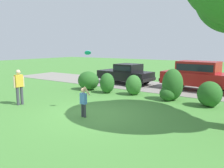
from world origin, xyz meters
The scene contains 12 objects.
ground_plane centered at (0.00, 0.00, 0.00)m, with size 80.00×80.00×0.00m, color #478438.
driveway_strip centered at (0.00, 7.76, 0.01)m, with size 28.00×4.40×0.02m, color gray.
shrub_near_tree centered at (-3.80, 4.22, 0.57)m, with size 1.49×1.23×1.23m.
shrub_centre_left centered at (-2.12, 4.04, 0.62)m, with size 0.91×0.90×1.25m.
shrub_centre centered at (-0.50, 4.49, 0.53)m, with size 0.93×0.98×1.19m.
shrub_centre_right centered at (1.84, 4.39, 0.75)m, with size 1.12×1.26×1.69m.
shrub_far_end centered at (3.81, 4.14, 0.57)m, with size 1.14×1.10×1.22m.
parked_sedan centered at (-2.92, 7.64, 0.85)m, with size 4.55×2.40×1.56m.
parked_suv centered at (2.30, 7.97, 1.08)m, with size 4.83×2.39×1.92m.
child_thrower centered at (-0.08, -0.49, 0.72)m, with size 0.46×0.25×1.29m.
frisbee centered at (-0.49, 0.32, 2.59)m, with size 0.31×0.26×0.25m.
adult_onlooker centered at (-4.01, -0.75, 0.98)m, with size 0.28×0.52×1.74m.
Camera 1 is at (5.91, -7.23, 2.84)m, focal length 36.38 mm.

